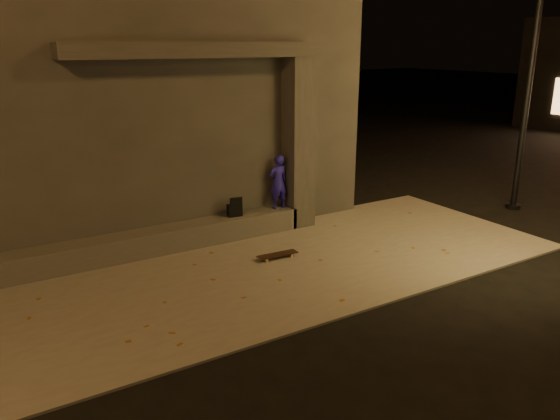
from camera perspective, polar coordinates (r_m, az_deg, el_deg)
ground at (r=8.45m, az=6.20°, el=-10.56°), size 120.00×120.00×0.00m
sidewalk at (r=9.94m, az=-0.85°, el=-5.94°), size 11.00×4.40×0.04m
building at (r=12.96m, az=-15.23°, el=10.76°), size 9.00×5.10×5.22m
ledge at (r=10.76m, az=-12.57°, el=-3.12°), size 6.00×0.55×0.45m
column at (r=11.71m, az=1.92°, el=6.92°), size 0.55×0.55×3.60m
canopy at (r=10.53m, az=-8.61°, el=16.22°), size 5.00×0.70×0.28m
skateboarder at (r=11.61m, az=-0.18°, el=2.96°), size 0.43×0.28×1.16m
backpack at (r=11.24m, az=-4.78°, el=0.09°), size 0.32×0.23×0.41m
skateboard at (r=10.22m, az=-0.27°, el=-4.70°), size 0.80×0.25×0.09m
street_lamp_2 at (r=14.10m, az=25.32°, el=17.52°), size 0.36×0.36×7.79m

